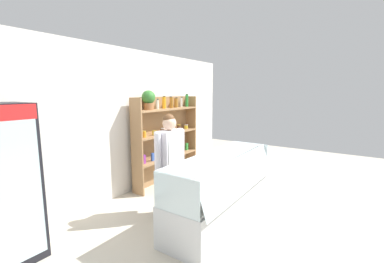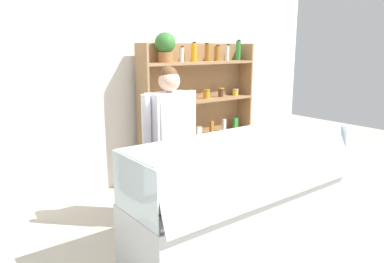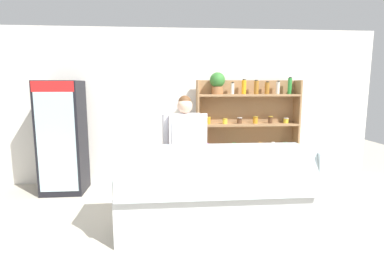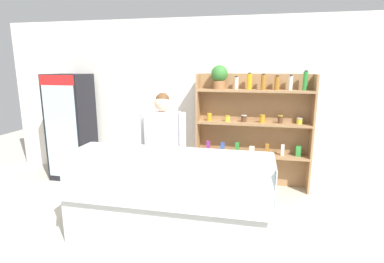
{
  "view_description": "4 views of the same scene",
  "coord_description": "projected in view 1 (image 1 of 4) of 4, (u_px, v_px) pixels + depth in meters",
  "views": [
    {
      "loc": [
        -3.08,
        -1.61,
        1.92
      ],
      "look_at": [
        0.49,
        0.79,
        1.25
      ],
      "focal_mm": 24.0,
      "sensor_mm": 36.0,
      "label": 1
    },
    {
      "loc": [
        -2.12,
        -2.19,
        1.77
      ],
      "look_at": [
        -0.01,
        0.56,
        0.98
      ],
      "focal_mm": 35.0,
      "sensor_mm": 36.0,
      "label": 2
    },
    {
      "loc": [
        -0.36,
        -3.28,
        1.73
      ],
      "look_at": [
        -0.01,
        0.8,
        1.09
      ],
      "focal_mm": 28.0,
      "sensor_mm": 36.0,
      "label": 3
    },
    {
      "loc": [
        1.08,
        -2.91,
        1.93
      ],
      "look_at": [
        0.29,
        0.73,
        1.11
      ],
      "focal_mm": 28.0,
      "sensor_mm": 36.0,
      "label": 4
    }
  ],
  "objects": [
    {
      "name": "deli_display_case",
      "position": [
        221.0,
        200.0,
        3.83
      ],
      "size": [
        2.23,
        0.74,
        1.01
      ],
      "color": "silver",
      "rests_on": "ground"
    },
    {
      "name": "shop_clerk",
      "position": [
        170.0,
        157.0,
        3.9
      ],
      "size": [
        0.62,
        0.25,
        1.59
      ],
      "color": "#2D2D38",
      "rests_on": "ground"
    },
    {
      "name": "back_wall",
      "position": [
        118.0,
        123.0,
        4.65
      ],
      "size": [
        6.8,
        0.1,
        2.7
      ],
      "primitive_type": "cube",
      "color": "white",
      "rests_on": "ground"
    },
    {
      "name": "drinks_fridge",
      "position": [
        1.0,
        186.0,
        2.79
      ],
      "size": [
        0.65,
        0.58,
        1.8
      ],
      "color": "black",
      "rests_on": "ground"
    },
    {
      "name": "shelving_unit",
      "position": [
        164.0,
        132.0,
        5.36
      ],
      "size": [
        1.78,
        0.29,
        1.94
      ],
      "color": "#9E754C",
      "rests_on": "ground"
    },
    {
      "name": "ground_plane",
      "position": [
        218.0,
        226.0,
        3.71
      ],
      "size": [
        12.0,
        12.0,
        0.0
      ],
      "primitive_type": "plane",
      "color": "beige"
    }
  ]
}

